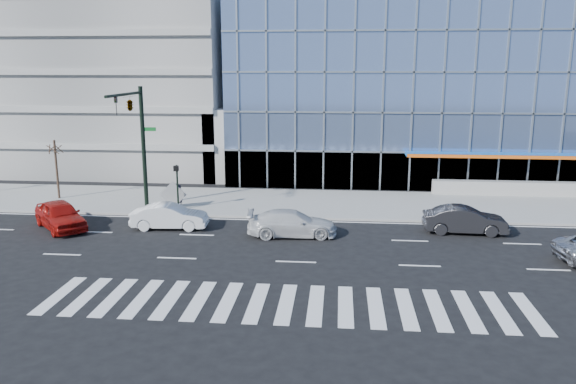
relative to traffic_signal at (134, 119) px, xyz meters
name	(u,v)px	position (x,y,z in m)	size (l,w,h in m)	color
ground	(301,238)	(11.00, -4.57, -6.16)	(160.00, 160.00, 0.00)	black
sidewalk	(309,203)	(11.00, 3.43, -6.09)	(120.00, 8.00, 0.15)	gray
theatre_building	(466,87)	(25.00, 21.43, 1.34)	(42.00, 26.00, 15.00)	#6982AF
parking_garage	(121,61)	(-9.00, 21.43, 3.84)	(24.00, 24.00, 20.00)	gray
ramp_block	(247,142)	(5.00, 13.43, -3.16)	(6.00, 8.00, 6.00)	gray
traffic_signal	(134,119)	(0.00, 0.00, 0.00)	(1.14, 5.74, 8.00)	black
ped_signal_post	(177,180)	(2.50, 0.37, -4.02)	(0.30, 0.33, 3.00)	black
street_tree_near	(55,148)	(-7.00, 2.93, -2.39)	(1.10, 1.10, 4.23)	#332319
white_suv	(292,223)	(10.43, -4.23, -5.43)	(2.06, 5.06, 1.47)	silver
white_sedan	(170,216)	(3.09, -3.41, -5.43)	(1.56, 4.47, 1.47)	silver
dark_sedan	(465,220)	(20.29, -2.77, -5.39)	(1.64, 4.71, 1.55)	black
red_sedan	(60,215)	(-3.33, -4.04, -5.34)	(1.95, 4.85, 1.65)	#9C100C
pedestrian	(180,196)	(2.41, 1.20, -5.25)	(0.56, 0.37, 1.53)	black
tilted_panel	(173,195)	(2.05, 0.84, -5.10)	(1.30, 0.06, 1.30)	gray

